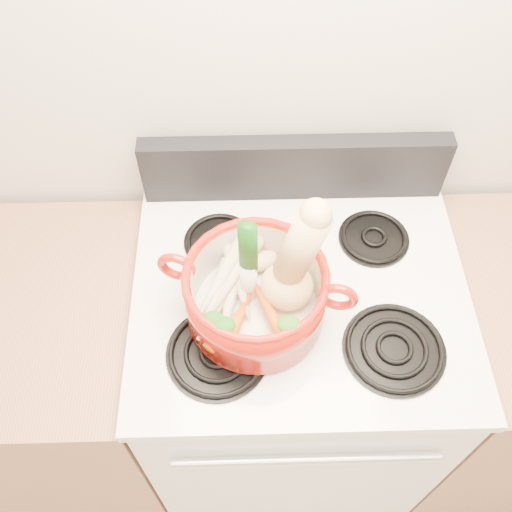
{
  "coord_description": "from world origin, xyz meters",
  "views": [
    {
      "loc": [
        -0.12,
        0.7,
        2.07
      ],
      "look_at": [
        -0.11,
        1.31,
        1.21
      ],
      "focal_mm": 40.0,
      "sensor_mm": 36.0,
      "label": 1
    }
  ],
  "objects_px": {
    "stove_body": "(290,375)",
    "dutch_oven": "(256,294)",
    "squash": "(289,261)",
    "leek": "(248,261)"
  },
  "relations": [
    {
      "from": "leek",
      "to": "dutch_oven",
      "type": "bearing_deg",
      "value": -45.26
    },
    {
      "from": "dutch_oven",
      "to": "squash",
      "type": "xyz_separation_m",
      "value": [
        0.07,
        0.01,
        0.1
      ]
    },
    {
      "from": "squash",
      "to": "leek",
      "type": "xyz_separation_m",
      "value": [
        -0.08,
        0.01,
        -0.02
      ]
    },
    {
      "from": "stove_body",
      "to": "dutch_oven",
      "type": "relative_size",
      "value": 3.07
    },
    {
      "from": "stove_body",
      "to": "squash",
      "type": "bearing_deg",
      "value": -126.55
    },
    {
      "from": "dutch_oven",
      "to": "squash",
      "type": "height_order",
      "value": "squash"
    },
    {
      "from": "squash",
      "to": "leek",
      "type": "distance_m",
      "value": 0.08
    },
    {
      "from": "stove_body",
      "to": "squash",
      "type": "distance_m",
      "value": 0.69
    },
    {
      "from": "stove_body",
      "to": "squash",
      "type": "relative_size",
      "value": 3.17
    },
    {
      "from": "squash",
      "to": "dutch_oven",
      "type": "bearing_deg",
      "value": -151.92
    }
  ]
}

